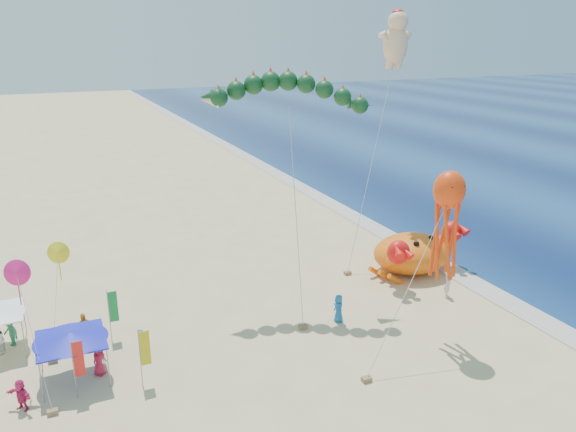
% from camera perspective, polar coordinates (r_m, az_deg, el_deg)
% --- Properties ---
extents(ground, '(320.00, 320.00, 0.00)m').
position_cam_1_polar(ground, '(35.99, 4.28, -10.40)').
color(ground, '#D1B784').
rests_on(ground, ground).
extents(foam_strip, '(320.00, 320.00, 0.00)m').
position_cam_1_polar(foam_strip, '(42.49, 18.80, -6.72)').
color(foam_strip, silver).
rests_on(foam_strip, ground).
extents(crab_inflatable, '(8.08, 6.43, 3.54)m').
position_cam_1_polar(crab_inflatable, '(43.04, 12.56, -3.59)').
color(crab_inflatable, orange).
rests_on(crab_inflatable, ground).
extents(dragon_kite, '(10.61, 7.71, 14.51)m').
position_cam_1_polar(dragon_kite, '(35.58, -0.14, 11.96)').
color(dragon_kite, '#0E3619').
rests_on(dragon_kite, ground).
extents(cherub_kite, '(7.23, 5.20, 18.88)m').
position_cam_1_polar(cherub_kite, '(45.39, 10.92, 17.30)').
color(cherub_kite, '#FFC89B').
rests_on(cherub_kite, ground).
extents(octopus_kite, '(7.40, 3.29, 10.06)m').
position_cam_1_polar(octopus_kite, '(32.26, 15.82, -0.08)').
color(octopus_kite, '#FB3E0D').
rests_on(octopus_kite, ground).
extents(canopy_blue, '(3.69, 3.69, 2.71)m').
position_cam_1_polar(canopy_blue, '(31.21, -21.24, -11.33)').
color(canopy_blue, gray).
rests_on(canopy_blue, ground).
extents(feather_flags, '(8.61, 5.35, 3.20)m').
position_cam_1_polar(feather_flags, '(31.55, -20.62, -11.81)').
color(feather_flags, gray).
rests_on(feather_flags, ground).
extents(beachgoers, '(28.37, 7.90, 1.89)m').
position_cam_1_polar(beachgoers, '(33.50, -16.11, -11.72)').
color(beachgoers, white).
rests_on(beachgoers, ground).
extents(small_kites, '(6.91, 8.45, 8.93)m').
position_cam_1_polar(small_kites, '(32.29, -26.61, -4.55)').
color(small_kites, '#FF547F').
rests_on(small_kites, ground).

